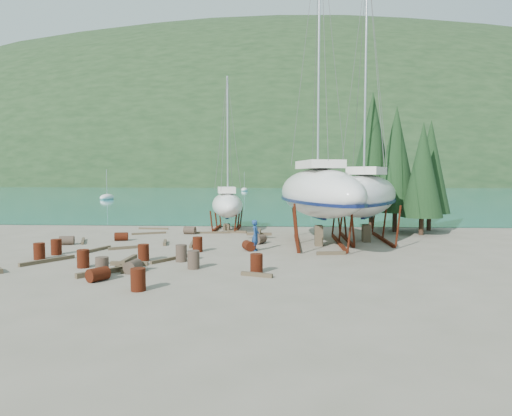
# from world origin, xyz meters

# --- Properties ---
(ground) EXTENTS (600.00, 600.00, 0.00)m
(ground) POSITION_xyz_m (0.00, 0.00, 0.00)
(ground) COLOR #686352
(ground) RESTS_ON ground
(bay_water) EXTENTS (700.00, 700.00, 0.00)m
(bay_water) POSITION_xyz_m (0.00, 315.00, 0.01)
(bay_water) COLOR #1A847F
(bay_water) RESTS_ON ground
(far_hill) EXTENTS (800.00, 360.00, 110.00)m
(far_hill) POSITION_xyz_m (0.00, 320.00, 0.00)
(far_hill) COLOR black
(far_hill) RESTS_ON ground
(far_house_left) EXTENTS (6.60, 5.60, 5.60)m
(far_house_left) POSITION_xyz_m (-60.00, 190.00, 2.92)
(far_house_left) COLOR beige
(far_house_left) RESTS_ON ground
(far_house_center) EXTENTS (6.60, 5.60, 5.60)m
(far_house_center) POSITION_xyz_m (-20.00, 190.00, 2.92)
(far_house_center) COLOR beige
(far_house_center) RESTS_ON ground
(far_house_right) EXTENTS (6.60, 5.60, 5.60)m
(far_house_right) POSITION_xyz_m (30.00, 190.00, 2.92)
(far_house_right) COLOR beige
(far_house_right) RESTS_ON ground
(cypress_near_right) EXTENTS (3.60, 3.60, 10.00)m
(cypress_near_right) POSITION_xyz_m (12.50, 12.00, 5.79)
(cypress_near_right) COLOR black
(cypress_near_right) RESTS_ON ground
(cypress_mid_right) EXTENTS (3.06, 3.06, 8.50)m
(cypress_mid_right) POSITION_xyz_m (14.00, 10.00, 4.92)
(cypress_mid_right) COLOR black
(cypress_mid_right) RESTS_ON ground
(cypress_back_left) EXTENTS (4.14, 4.14, 11.50)m
(cypress_back_left) POSITION_xyz_m (11.00, 14.00, 6.66)
(cypress_back_left) COLOR black
(cypress_back_left) RESTS_ON ground
(cypress_far_right) EXTENTS (3.24, 3.24, 9.00)m
(cypress_far_right) POSITION_xyz_m (15.50, 13.00, 5.21)
(cypress_far_right) COLOR black
(cypress_far_right) RESTS_ON ground
(moored_boat_left) EXTENTS (2.00, 5.00, 6.05)m
(moored_boat_left) POSITION_xyz_m (-30.00, 60.00, 0.39)
(moored_boat_left) COLOR silver
(moored_boat_left) RESTS_ON ground
(moored_boat_mid) EXTENTS (2.00, 5.00, 6.05)m
(moored_boat_mid) POSITION_xyz_m (10.00, 80.00, 0.39)
(moored_boat_mid) COLOR silver
(moored_boat_mid) RESTS_ON ground
(moored_boat_far) EXTENTS (2.00, 5.00, 6.05)m
(moored_boat_far) POSITION_xyz_m (-8.00, 110.00, 0.39)
(moored_boat_far) COLOR silver
(moored_boat_far) RESTS_ON ground
(large_sailboat_near) EXTENTS (6.67, 13.96, 21.15)m
(large_sailboat_near) POSITION_xyz_m (5.86, 4.90, 3.40)
(large_sailboat_near) COLOR silver
(large_sailboat_near) RESTS_ON ground
(large_sailboat_far) EXTENTS (8.05, 12.62, 19.30)m
(large_sailboat_far) POSITION_xyz_m (9.20, 6.74, 3.15)
(large_sailboat_far) COLOR silver
(large_sailboat_far) RESTS_ON ground
(small_sailboat_shore) EXTENTS (3.83, 8.24, 12.68)m
(small_sailboat_shore) POSITION_xyz_m (-1.07, 12.67, 2.09)
(small_sailboat_shore) COLOR silver
(small_sailboat_shore) RESTS_ON ground
(worker) EXTENTS (0.54, 0.73, 1.85)m
(worker) POSITION_xyz_m (1.94, 1.93, 0.93)
(worker) COLOR navy
(worker) RESTS_ON ground
(drum_0) EXTENTS (0.58, 0.58, 0.88)m
(drum_0) POSITION_xyz_m (-9.43, -1.53, 0.44)
(drum_0) COLOR #5B240F
(drum_0) RESTS_ON ground
(drum_1) EXTENTS (0.68, 0.94, 0.58)m
(drum_1) POSITION_xyz_m (-3.32, -4.54, 0.29)
(drum_1) COLOR #2D2823
(drum_1) RESTS_ON ground
(drum_2) EXTENTS (0.99, 0.77, 0.58)m
(drum_2) POSITION_xyz_m (-7.55, 5.64, 0.29)
(drum_2) COLOR #5B240F
(drum_2) RESTS_ON ground
(drum_3) EXTENTS (0.58, 0.58, 0.88)m
(drum_3) POSITION_xyz_m (-2.02, -7.80, 0.44)
(drum_3) COLOR #5B240F
(drum_3) RESTS_ON ground
(drum_5) EXTENTS (0.58, 0.58, 0.88)m
(drum_5) POSITION_xyz_m (-0.71, -3.51, 0.44)
(drum_5) COLOR #2D2823
(drum_5) RESTS_ON ground
(drum_6) EXTENTS (0.87, 1.04, 0.58)m
(drum_6) POSITION_xyz_m (1.52, 2.01, 0.29)
(drum_6) COLOR #5B240F
(drum_6) RESTS_ON ground
(drum_7) EXTENTS (0.58, 0.58, 0.88)m
(drum_7) POSITION_xyz_m (2.37, -4.23, 0.44)
(drum_7) COLOR #5B240F
(drum_7) RESTS_ON ground
(drum_8) EXTENTS (0.58, 0.58, 0.88)m
(drum_8) POSITION_xyz_m (-9.24, -0.07, 0.44)
(drum_8) COLOR #5B240F
(drum_8) RESTS_ON ground
(drum_9) EXTENTS (0.97, 0.73, 0.58)m
(drum_9) POSITION_xyz_m (-3.57, 9.48, 0.29)
(drum_9) COLOR #2D2823
(drum_9) RESTS_ON ground
(drum_10) EXTENTS (0.58, 0.58, 0.88)m
(drum_10) POSITION_xyz_m (-3.73, -1.65, 0.44)
(drum_10) COLOR #5B240F
(drum_10) RESTS_ON ground
(drum_11) EXTENTS (0.91, 1.05, 0.58)m
(drum_11) POSITION_xyz_m (2.05, 4.78, 0.29)
(drum_11) COLOR #2D2823
(drum_11) RESTS_ON ground
(drum_12) EXTENTS (0.95, 1.05, 0.58)m
(drum_12) POSITION_xyz_m (-4.24, -6.30, 0.29)
(drum_12) COLOR #5B240F
(drum_12) RESTS_ON ground
(drum_13) EXTENTS (0.58, 0.58, 0.88)m
(drum_13) POSITION_xyz_m (-6.12, -3.55, 0.44)
(drum_13) COLOR #5B240F
(drum_13) RESTS_ON ground
(drum_14) EXTENTS (0.58, 0.58, 0.88)m
(drum_14) POSITION_xyz_m (-1.44, 1.39, 0.44)
(drum_14) COLOR #5B240F
(drum_14) RESTS_ON ground
(drum_15) EXTENTS (1.00, 0.79, 0.58)m
(drum_15) POSITION_xyz_m (-10.41, 3.58, 0.29)
(drum_15) COLOR #2D2823
(drum_15) RESTS_ON ground
(drum_16) EXTENTS (0.58, 0.58, 0.88)m
(drum_16) POSITION_xyz_m (-4.40, -5.48, 0.44)
(drum_16) COLOR #2D2823
(drum_16) RESTS_ON ground
(drum_17) EXTENTS (0.58, 0.58, 0.88)m
(drum_17) POSITION_xyz_m (-1.71, -1.70, 0.44)
(drum_17) COLOR #2D2823
(drum_17) RESTS_ON ground
(timber_0) EXTENTS (2.56, 0.34, 0.14)m
(timber_0) POSITION_xyz_m (-7.25, 12.38, 0.07)
(timber_0) COLOR brown
(timber_0) RESTS_ON ground
(timber_1) EXTENTS (1.66, 0.42, 0.19)m
(timber_1) POSITION_xyz_m (6.29, 0.81, 0.10)
(timber_1) COLOR brown
(timber_1) RESTS_ON ground
(timber_2) EXTENTS (1.54, 1.96, 0.19)m
(timber_2) POSITION_xyz_m (-11.49, 5.44, 0.09)
(timber_2) COLOR brown
(timber_2) RESTS_ON ground
(timber_3) EXTENTS (0.31, 2.50, 0.15)m
(timber_3) POSITION_xyz_m (-4.39, -3.25, 0.07)
(timber_3) COLOR brown
(timber_3) RESTS_ON ground
(timber_4) EXTENTS (0.85, 2.21, 0.17)m
(timber_4) POSITION_xyz_m (-7.46, 1.34, 0.09)
(timber_4) COLOR brown
(timber_4) RESTS_ON ground
(timber_5) EXTENTS (1.71, 2.53, 0.16)m
(timber_5) POSITION_xyz_m (-2.29, -1.35, 0.08)
(timber_5) COLOR brown
(timber_5) RESTS_ON ground
(timber_6) EXTENTS (1.61, 0.61, 0.19)m
(timber_6) POSITION_xyz_m (-0.03, 10.37, 0.10)
(timber_6) COLOR brown
(timber_6) RESTS_ON ground
(timber_7) EXTENTS (1.46, 0.65, 0.17)m
(timber_7) POSITION_xyz_m (2.42, -5.03, 0.09)
(timber_7) COLOR brown
(timber_7) RESTS_ON ground
(timber_8) EXTENTS (0.63, 1.94, 0.19)m
(timber_8) POSITION_xyz_m (-4.18, 4.38, 0.09)
(timber_8) COLOR brown
(timber_8) RESTS_ON ground
(timber_9) EXTENTS (2.58, 0.49, 0.15)m
(timber_9) POSITION_xyz_m (-1.88, 9.94, 0.08)
(timber_9) COLOR brown
(timber_9) RESTS_ON ground
(timber_10) EXTENTS (0.54, 3.05, 0.16)m
(timber_10) POSITION_xyz_m (-2.31, 4.13, 0.08)
(timber_10) COLOR brown
(timber_10) RESTS_ON ground
(timber_11) EXTENTS (0.84, 2.50, 0.15)m
(timber_11) POSITION_xyz_m (-2.01, 3.46, 0.08)
(timber_11) COLOR brown
(timber_11) RESTS_ON ground
(timber_12) EXTENTS (1.87, 1.27, 0.17)m
(timber_12) POSITION_xyz_m (-6.01, 2.15, 0.08)
(timber_12) COLOR brown
(timber_12) RESTS_ON ground
(timber_14) EXTENTS (1.71, 2.66, 0.18)m
(timber_14) POSITION_xyz_m (-8.54, -2.34, 0.09)
(timber_14) COLOR brown
(timber_14) RESTS_ON ground
(timber_15) EXTENTS (2.41, 1.29, 0.15)m
(timber_15) POSITION_xyz_m (-6.69, 9.24, 0.07)
(timber_15) COLOR brown
(timber_15) RESTS_ON ground
(timber_16) EXTENTS (1.88, 2.14, 0.23)m
(timber_16) POSITION_xyz_m (-4.54, -4.93, 0.11)
(timber_16) COLOR brown
(timber_16) RESTS_ON ground
(timber_17) EXTENTS (1.15, 2.48, 0.16)m
(timber_17) POSITION_xyz_m (-9.91, 4.83, 0.08)
(timber_17) COLOR brown
(timber_17) RESTS_ON ground
(timber_pile_fore) EXTENTS (1.80, 1.80, 0.60)m
(timber_pile_fore) POSITION_xyz_m (-3.71, -3.93, 0.30)
(timber_pile_fore) COLOR brown
(timber_pile_fore) RESTS_ON ground
(timber_pile_aft) EXTENTS (1.80, 1.80, 0.60)m
(timber_pile_aft) POSITION_xyz_m (1.86, 7.53, 0.30)
(timber_pile_aft) COLOR brown
(timber_pile_aft) RESTS_ON ground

